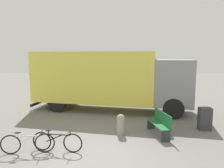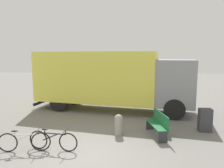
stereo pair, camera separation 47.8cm
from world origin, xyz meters
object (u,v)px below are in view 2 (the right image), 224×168
Objects in this scene: park_bench at (158,123)px; utility_box at (205,120)px; delivery_truck at (110,78)px; bicycle_near at (24,141)px; bollard_near_bench at (119,124)px; bicycle_middle at (53,140)px.

utility_box reaches higher than park_bench.
delivery_truck reaches higher than utility_box.
bicycle_near is 1.77× the size of utility_box.
utility_box is at bearing -26.03° from delivery_truck.
utility_box reaches higher than bollard_near_bench.
delivery_truck is 5.43m from utility_box.
bicycle_middle is (-3.67, -1.57, -0.14)m from park_bench.
delivery_truck is at bearing 142.67° from utility_box.
utility_box is at bearing 10.06° from bollard_near_bench.
bollard_near_bench is at bearing 43.83° from bicycle_middle.
bicycle_near is at bearing 98.48° from park_bench.
delivery_truck is at bearing 58.51° from bicycle_near.
bicycle_near is 1.00× the size of bicycle_middle.
park_bench reaches higher than bicycle_middle.
bollard_near_bench is (2.12, 1.56, 0.10)m from bicycle_middle.
delivery_truck is 10.88× the size of bollard_near_bench.
utility_box reaches higher than bicycle_near.
park_bench is at bearing 30.75° from bicycle_middle.
bicycle_near is 2.04× the size of bollard_near_bench.
utility_box is (3.55, 0.63, 0.03)m from bollard_near_bench.
bicycle_near is at bearing -162.67° from bicycle_middle.
bicycle_middle is at bearing -143.72° from bollard_near_bench.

